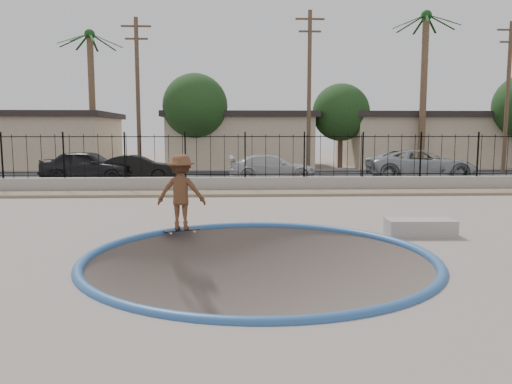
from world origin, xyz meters
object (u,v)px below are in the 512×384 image
(skater, at_px, (181,196))
(car_b, at_px, (137,168))
(car_a, at_px, (88,166))
(skateboard, at_px, (182,230))
(car_d, at_px, (421,164))
(car_c, at_px, (272,167))
(concrete_ledge, at_px, (420,227))

(skater, distance_m, car_b, 13.66)
(car_a, xyz_separation_m, car_b, (2.37, 0.23, -0.13))
(skateboard, height_order, car_b, car_b)
(skater, xyz_separation_m, car_b, (-3.57, 13.18, -0.25))
(skateboard, height_order, car_d, car_d)
(car_c, bearing_deg, skateboard, 165.28)
(car_b, xyz_separation_m, car_d, (14.71, 0.22, 0.13))
(skater, height_order, car_c, skater)
(skater, xyz_separation_m, car_c, (3.29, 13.40, -0.24))
(skater, height_order, car_a, skater)
(skater, bearing_deg, concrete_ledge, 177.80)
(car_a, bearing_deg, skater, -150.15)
(car_a, height_order, car_b, car_a)
(skater, relative_size, car_d, 0.33)
(skater, height_order, car_d, skater)
(car_a, relative_size, car_d, 0.82)
(skater, bearing_deg, car_b, -71.04)
(car_a, distance_m, car_d, 17.08)
(car_d, bearing_deg, car_a, 94.14)
(car_a, xyz_separation_m, car_d, (17.07, 0.45, -0.00))
(skateboard, height_order, car_a, car_a)
(concrete_ledge, height_order, car_d, car_d)
(skateboard, height_order, concrete_ledge, concrete_ledge)
(car_c, bearing_deg, car_b, 90.94)
(car_a, height_order, car_c, car_a)
(car_b, relative_size, car_c, 0.88)
(car_d, bearing_deg, skater, 142.90)
(skateboard, distance_m, concrete_ledge, 5.83)
(skater, distance_m, car_a, 14.24)
(skater, xyz_separation_m, skateboard, (0.00, 0.00, -0.87))
(car_c, bearing_deg, car_d, -90.92)
(concrete_ledge, xyz_separation_m, car_b, (-9.37, 13.79, 0.48))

